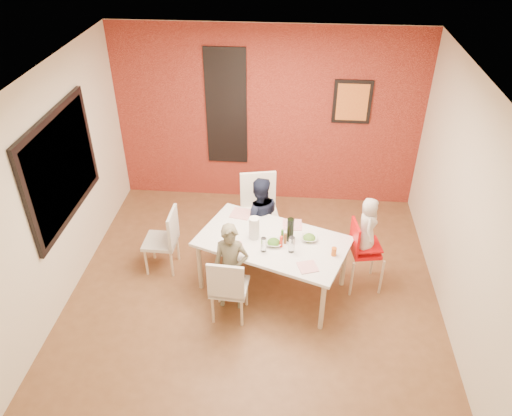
# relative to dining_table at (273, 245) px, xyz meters

# --- Properties ---
(ground) EXTENTS (4.50, 4.50, 0.00)m
(ground) POSITION_rel_dining_table_xyz_m (-0.21, -0.12, -0.66)
(ground) COLOR brown
(ground) RESTS_ON ground
(ceiling) EXTENTS (4.50, 4.50, 0.02)m
(ceiling) POSITION_rel_dining_table_xyz_m (-0.21, -0.12, 2.04)
(ceiling) COLOR white
(ceiling) RESTS_ON wall_back
(wall_back) EXTENTS (4.50, 0.02, 2.70)m
(wall_back) POSITION_rel_dining_table_xyz_m (-0.21, 2.13, 0.69)
(wall_back) COLOR beige
(wall_back) RESTS_ON ground
(wall_front) EXTENTS (4.50, 0.02, 2.70)m
(wall_front) POSITION_rel_dining_table_xyz_m (-0.21, -2.37, 0.69)
(wall_front) COLOR beige
(wall_front) RESTS_ON ground
(wall_left) EXTENTS (0.02, 4.50, 2.70)m
(wall_left) POSITION_rel_dining_table_xyz_m (-2.46, -0.12, 0.69)
(wall_left) COLOR beige
(wall_left) RESTS_ON ground
(wall_right) EXTENTS (0.02, 4.50, 2.70)m
(wall_right) POSITION_rel_dining_table_xyz_m (2.04, -0.12, 0.69)
(wall_right) COLOR beige
(wall_right) RESTS_ON ground
(brick_accent_wall) EXTENTS (4.50, 0.02, 2.70)m
(brick_accent_wall) POSITION_rel_dining_table_xyz_m (-0.21, 2.11, 0.69)
(brick_accent_wall) COLOR maroon
(brick_accent_wall) RESTS_ON ground
(picture_window_frame) EXTENTS (0.05, 1.70, 1.30)m
(picture_window_frame) POSITION_rel_dining_table_xyz_m (-2.43, 0.08, 0.89)
(picture_window_frame) COLOR black
(picture_window_frame) RESTS_ON wall_left
(picture_window_pane) EXTENTS (0.02, 1.55, 1.15)m
(picture_window_pane) POSITION_rel_dining_table_xyz_m (-2.42, 0.08, 0.89)
(picture_window_pane) COLOR black
(picture_window_pane) RESTS_ON wall_left
(glassblock_strip) EXTENTS (0.55, 0.03, 1.70)m
(glassblock_strip) POSITION_rel_dining_table_xyz_m (-0.81, 2.09, 0.84)
(glassblock_strip) COLOR silver
(glassblock_strip) RESTS_ON wall_back
(glassblock_surround) EXTENTS (0.60, 0.03, 1.76)m
(glassblock_surround) POSITION_rel_dining_table_xyz_m (-0.81, 2.09, 0.84)
(glassblock_surround) COLOR black
(glassblock_surround) RESTS_ON wall_back
(art_print_frame) EXTENTS (0.54, 0.03, 0.64)m
(art_print_frame) POSITION_rel_dining_table_xyz_m (0.99, 2.09, 0.99)
(art_print_frame) COLOR black
(art_print_frame) RESTS_ON wall_back
(art_print_canvas) EXTENTS (0.44, 0.01, 0.54)m
(art_print_canvas) POSITION_rel_dining_table_xyz_m (0.99, 2.07, 0.99)
(art_print_canvas) COLOR orange
(art_print_canvas) RESTS_ON wall_back
(dining_table) EXTENTS (1.96, 1.50, 0.72)m
(dining_table) POSITION_rel_dining_table_xyz_m (0.00, 0.00, 0.00)
(dining_table) COLOR white
(dining_table) RESTS_ON ground
(chair_near) EXTENTS (0.43, 0.43, 0.88)m
(chair_near) POSITION_rel_dining_table_xyz_m (-0.46, -0.59, -0.16)
(chair_near) COLOR beige
(chair_near) RESTS_ON ground
(chair_far) EXTENTS (0.57, 0.57, 1.04)m
(chair_far) POSITION_rel_dining_table_xyz_m (-0.23, 0.91, -0.07)
(chair_far) COLOR white
(chair_far) RESTS_ON ground
(chair_left) EXTENTS (0.41, 0.41, 0.88)m
(chair_left) POSITION_rel_dining_table_xyz_m (-1.37, 0.25, -0.16)
(chair_left) COLOR silver
(chair_left) RESTS_ON ground
(high_chair) EXTENTS (0.46, 0.46, 0.94)m
(high_chair) POSITION_rel_dining_table_xyz_m (1.08, 0.13, -0.09)
(high_chair) COLOR red
(high_chair) RESTS_ON ground
(child_near) EXTENTS (0.42, 0.27, 1.14)m
(child_near) POSITION_rel_dining_table_xyz_m (-0.46, -0.36, -0.09)
(child_near) COLOR brown
(child_near) RESTS_ON ground
(child_far) EXTENTS (0.64, 0.54, 1.16)m
(child_far) POSITION_rel_dining_table_xyz_m (-0.22, 0.66, -0.08)
(child_far) COLOR black
(child_far) RESTS_ON ground
(toddler) EXTENTS (0.24, 0.35, 0.71)m
(toddler) POSITION_rel_dining_table_xyz_m (1.10, 0.14, 0.26)
(toddler) COLOR beige
(toddler) RESTS_ON high_chair
(plate_near_left) EXTENTS (0.26, 0.26, 0.01)m
(plate_near_left) POSITION_rel_dining_table_xyz_m (-0.44, -0.18, 0.07)
(plate_near_left) COLOR white
(plate_near_left) RESTS_ON dining_table
(plate_far_mid) EXTENTS (0.24, 0.24, 0.01)m
(plate_far_mid) POSITION_rel_dining_table_xyz_m (0.22, 0.33, 0.07)
(plate_far_mid) COLOR white
(plate_far_mid) RESTS_ON dining_table
(plate_near_right) EXTENTS (0.25, 0.25, 0.01)m
(plate_near_right) POSITION_rel_dining_table_xyz_m (0.41, -0.45, 0.07)
(plate_near_right) COLOR white
(plate_near_right) RESTS_ON dining_table
(plate_far_left) EXTENTS (0.28, 0.28, 0.01)m
(plate_far_left) POSITION_rel_dining_table_xyz_m (-0.44, 0.52, 0.07)
(plate_far_left) COLOR white
(plate_far_left) RESTS_ON dining_table
(salad_bowl_a) EXTENTS (0.21, 0.21, 0.05)m
(salad_bowl_a) POSITION_rel_dining_table_xyz_m (0.02, -0.08, 0.09)
(salad_bowl_a) COLOR white
(salad_bowl_a) RESTS_ON dining_table
(salad_bowl_b) EXTENTS (0.20, 0.20, 0.05)m
(salad_bowl_b) POSITION_rel_dining_table_xyz_m (0.43, 0.05, 0.09)
(salad_bowl_b) COLOR white
(salad_bowl_b) RESTS_ON dining_table
(wine_bottle) EXTENTS (0.08, 0.08, 0.31)m
(wine_bottle) POSITION_rel_dining_table_xyz_m (0.20, 0.02, 0.22)
(wine_bottle) COLOR black
(wine_bottle) RESTS_ON dining_table
(wine_glass_a) EXTENTS (0.06, 0.06, 0.18)m
(wine_glass_a) POSITION_rel_dining_table_xyz_m (-0.09, -0.21, 0.16)
(wine_glass_a) COLOR white
(wine_glass_a) RESTS_ON dining_table
(wine_glass_b) EXTENTS (0.07, 0.07, 0.20)m
(wine_glass_b) POSITION_rel_dining_table_xyz_m (0.22, -0.19, 0.16)
(wine_glass_b) COLOR white
(wine_glass_b) RESTS_ON dining_table
(paper_towel_roll) EXTENTS (0.12, 0.12, 0.28)m
(paper_towel_roll) POSITION_rel_dining_table_xyz_m (-0.22, 0.04, 0.20)
(paper_towel_roll) COLOR white
(paper_towel_roll) RESTS_ON dining_table
(condiment_red) EXTENTS (0.04, 0.04, 0.14)m
(condiment_red) POSITION_rel_dining_table_xyz_m (0.10, -0.11, 0.14)
(condiment_red) COLOR red
(condiment_red) RESTS_ON dining_table
(condiment_green) EXTENTS (0.03, 0.03, 0.13)m
(condiment_green) POSITION_rel_dining_table_xyz_m (0.11, 0.03, 0.13)
(condiment_green) COLOR #3B7928
(condiment_green) RESTS_ON dining_table
(condiment_brown) EXTENTS (0.04, 0.04, 0.14)m
(condiment_brown) POSITION_rel_dining_table_xyz_m (0.15, -0.04, 0.13)
(condiment_brown) COLOR brown
(condiment_brown) RESTS_ON dining_table
(sippy_cup) EXTENTS (0.06, 0.06, 0.10)m
(sippy_cup) POSITION_rel_dining_table_xyz_m (0.71, -0.22, 0.12)
(sippy_cup) COLOR #CE5E16
(sippy_cup) RESTS_ON dining_table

